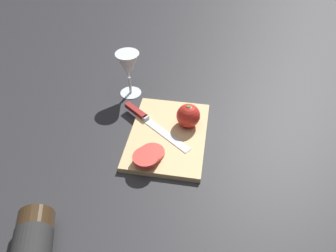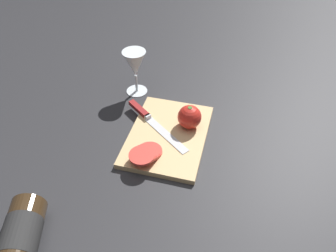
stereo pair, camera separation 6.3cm
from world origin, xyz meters
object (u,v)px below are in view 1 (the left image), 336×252
object	(u,v)px
knife	(144,117)
wine_glass	(128,67)
tomato_slice_stack_near	(149,155)
whole_tomato	(188,116)

from	to	relation	value
knife	wine_glass	bearing A→B (deg)	156.51
tomato_slice_stack_near	wine_glass	bearing A→B (deg)	23.20
tomato_slice_stack_near	knife	bearing A→B (deg)	17.18
knife	whole_tomato	bearing A→B (deg)	34.94
wine_glass	tomato_slice_stack_near	distance (m)	0.33
whole_tomato	tomato_slice_stack_near	size ratio (longest dim) A/B	0.67
whole_tomato	knife	xyz separation A→B (m)	(0.01, 0.14, -0.03)
whole_tomato	knife	distance (m)	0.14
wine_glass	whole_tomato	bearing A→B (deg)	-124.11
whole_tomato	wine_glass	bearing A→B (deg)	55.89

